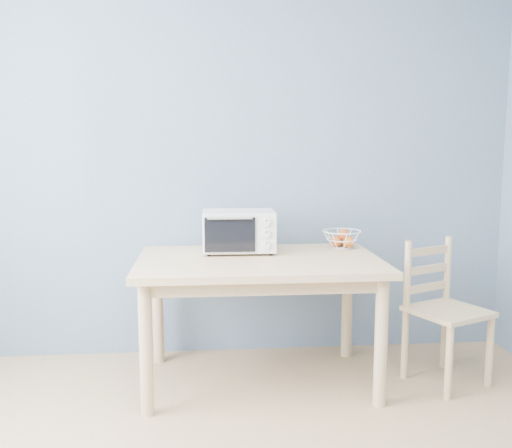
{
  "coord_description": "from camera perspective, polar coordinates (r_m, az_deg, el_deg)",
  "views": [
    {
      "loc": [
        -0.04,
        -1.52,
        1.41
      ],
      "look_at": [
        0.26,
        1.84,
        0.93
      ],
      "focal_mm": 40.0,
      "sensor_mm": 36.0,
      "label": 1
    }
  ],
  "objects": [
    {
      "name": "dining_table",
      "position": [
        3.32,
        0.31,
        -5.15
      ],
      "size": [
        1.4,
        0.9,
        0.75
      ],
      "color": "tan",
      "rests_on": "ground"
    },
    {
      "name": "fruit_basket",
      "position": [
        3.65,
        8.6,
        -1.44
      ],
      "size": [
        0.25,
        0.25,
        0.12
      ],
      "rotation": [
        0.0,
        0.0,
        0.02
      ],
      "color": "silver",
      "rests_on": "dining_table"
    },
    {
      "name": "room",
      "position": [
        1.53,
        -3.58,
        3.97
      ],
      "size": [
        4.01,
        4.51,
        2.61
      ],
      "color": "#A27A5A",
      "rests_on": "ground"
    },
    {
      "name": "toaster_oven",
      "position": [
        3.46,
        -2.0,
        -0.67
      ],
      "size": [
        0.44,
        0.32,
        0.26
      ],
      "rotation": [
        0.0,
        0.0,
        -0.02
      ],
      "color": "beige",
      "rests_on": "dining_table"
    },
    {
      "name": "dining_chair",
      "position": [
        3.58,
        18.18,
        -8.44
      ],
      "size": [
        0.52,
        0.52,
        0.84
      ],
      "rotation": [
        0.0,
        0.0,
        0.43
      ],
      "color": "tan",
      "rests_on": "ground"
    }
  ]
}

